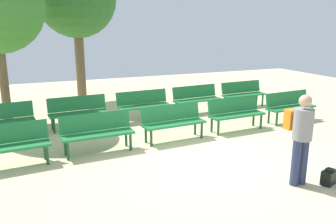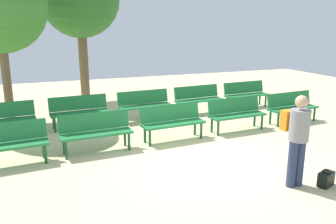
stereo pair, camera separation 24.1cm
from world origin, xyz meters
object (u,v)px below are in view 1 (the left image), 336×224
(bench_r0_c0, at_px, (8,143))
(handbag, at_px, (329,177))
(bench_r0_c1, at_px, (97,130))
(bench_r0_c2, at_px, (173,120))
(bench_r0_c3, at_px, (236,112))
(bench_r1_c2, at_px, (143,103))
(bench_r1_c4, at_px, (243,92))
(bench_r1_c1, at_px, (78,110))
(bench_r0_c4, at_px, (289,105))
(bench_r1_c3, at_px, (196,97))
(visitor_with_backpack, at_px, (301,134))
(bench_r1_c0, at_px, (0,119))

(bench_r0_c0, bearing_deg, handbag, -34.59)
(bench_r0_c1, xyz_separation_m, bench_r0_c2, (1.91, 0.14, 0.00))
(bench_r0_c3, bearing_deg, bench_r1_c2, 132.95)
(bench_r0_c0, xyz_separation_m, bench_r1_c2, (3.66, 2.35, 0.00))
(bench_r0_c3, relative_size, bench_r1_c4, 1.00)
(bench_r0_c0, height_order, bench_r0_c1, same)
(bench_r0_c0, xyz_separation_m, bench_r1_c1, (1.72, 2.25, 0.00))
(bench_r0_c4, bearing_deg, bench_r1_c2, 150.69)
(bench_r0_c1, relative_size, bench_r0_c4, 0.99)
(bench_r0_c0, height_order, bench_r1_c3, same)
(bench_r0_c0, xyz_separation_m, bench_r1_c3, (5.53, 2.52, 0.00))
(bench_r1_c2, bearing_deg, bench_r1_c1, 179.31)
(bench_r0_c4, xyz_separation_m, bench_r1_c4, (-0.18, 2.12, 0.00))
(bench_r0_c4, bearing_deg, bench_r0_c0, 179.46)
(bench_r0_c3, distance_m, bench_r1_c3, 2.11)
(handbag, bearing_deg, bench_r1_c4, 70.08)
(bench_r1_c3, distance_m, bench_r1_c4, 1.89)
(bench_r1_c1, bearing_deg, bench_r0_c3, -28.09)
(bench_r1_c1, bearing_deg, handbag, -58.88)
(bench_r1_c1, xyz_separation_m, bench_r1_c3, (3.81, 0.28, 0.00))
(bench_r1_c2, bearing_deg, bench_r0_c2, -91.44)
(bench_r0_c1, distance_m, handbag, 4.80)
(handbag, bearing_deg, bench_r0_c2, 115.40)
(bench_r0_c1, relative_size, bench_r0_c3, 1.00)
(bench_r1_c1, distance_m, handbag, 6.45)
(bench_r0_c2, distance_m, bench_r0_c4, 3.87)
(bench_r0_c0, bearing_deg, bench_r0_c3, -0.40)
(bench_r1_c4, xyz_separation_m, handbag, (-2.08, -5.73, -0.37))
(bench_r0_c1, height_order, visitor_with_backpack, visitor_with_backpack)
(bench_r0_c1, distance_m, bench_r0_c3, 3.83)
(bench_r1_c0, bearing_deg, handbag, -47.96)
(bench_r0_c3, relative_size, bench_r1_c0, 0.99)
(bench_r0_c1, height_order, bench_r1_c4, same)
(visitor_with_backpack, distance_m, handbag, 0.99)
(bench_r0_c1, bearing_deg, visitor_with_backpack, -47.59)
(bench_r0_c1, relative_size, bench_r1_c0, 0.99)
(bench_r1_c3, xyz_separation_m, visitor_with_backpack, (-0.71, -5.35, 0.43))
(bench_r1_c0, bearing_deg, bench_r0_c4, -16.29)
(bench_r1_c0, xyz_separation_m, bench_r1_c3, (5.75, 0.47, 0.00))
(bench_r0_c0, xyz_separation_m, bench_r1_c0, (-0.22, 2.06, 0.00))
(bench_r0_c1, height_order, bench_r0_c4, same)
(bench_r0_c3, height_order, bench_r1_c4, same)
(bench_r0_c4, bearing_deg, bench_r1_c1, 159.16)
(bench_r0_c2, relative_size, bench_r1_c1, 1.00)
(bench_r1_c3, bearing_deg, visitor_with_backpack, -102.47)
(bench_r1_c0, xyz_separation_m, visitor_with_backpack, (5.04, -4.89, 0.43))
(bench_r0_c0, height_order, bench_r1_c2, same)
(bench_r1_c2, xyz_separation_m, handbag, (1.68, -5.43, -0.37))
(bench_r1_c1, relative_size, visitor_with_backpack, 0.98)
(bench_r0_c2, bearing_deg, bench_r0_c0, -179.65)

